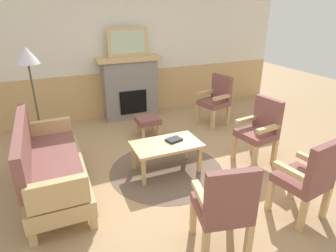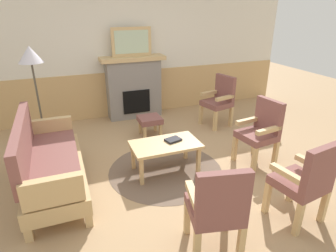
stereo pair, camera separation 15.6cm
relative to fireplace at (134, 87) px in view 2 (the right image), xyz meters
The scene contains 14 objects.
ground_plane 2.44m from the fireplace, 90.00° to the right, with size 14.00×14.00×0.00m, color tan.
wall_back 0.70m from the fireplace, 90.00° to the left, with size 7.20×0.14×2.70m.
fireplace is the anchor object (origin of this frame).
framed_picture 0.91m from the fireplace, 90.00° to the left, with size 0.80×0.04×0.56m.
couch 2.82m from the fireplace, 127.07° to the right, with size 0.70×1.80×0.98m.
coffee_table 2.34m from the fireplace, 94.06° to the right, with size 0.96×0.56×0.44m.
round_rug 2.42m from the fireplace, 94.06° to the right, with size 1.65×1.65×0.01m, color brown.
book_on_table 2.29m from the fireplace, 90.80° to the right, with size 0.22×0.16×0.03m, color black.
footstool 1.13m from the fireplace, 89.73° to the right, with size 0.40×0.40×0.36m.
armchair_near_fireplace 2.87m from the fireplace, 64.27° to the right, with size 0.54×0.54×0.98m.
armchair_by_window_left 1.79m from the fireplace, 36.06° to the right, with size 0.58×0.58×0.98m.
armchair_front_left 3.94m from the fireplace, 77.49° to the right, with size 0.55×0.55×0.98m.
armchair_front_center 3.90m from the fireplace, 93.64° to the right, with size 0.57×0.57×0.98m.
floor_lamp_by_couch 2.16m from the fireplace, 152.72° to the right, with size 0.36×0.36×1.68m.
Camera 2 is at (-1.43, -3.37, 2.24)m, focal length 30.73 mm.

